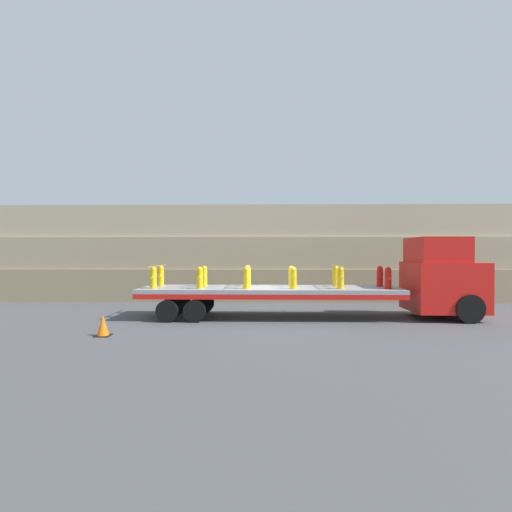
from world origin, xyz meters
The scene contains 20 objects.
ground_plane centered at (0.00, 0.00, 0.00)m, with size 120.00×120.00×0.00m, color #474749.
rock_cliff centered at (0.00, 6.51, 2.64)m, with size 60.00×3.30×5.27m.
truck_cab centered at (7.12, 0.00, 1.63)m, with size 2.74×2.63×3.29m.
flatbed_trailer centered at (-0.54, 0.00, 1.04)m, with size 10.53×2.68×1.25m.
fire_hydrant_yellow_near_0 centered at (-4.67, -0.57, 1.67)m, with size 0.32×0.50×0.87m.
fire_hydrant_yellow_far_0 centered at (-4.67, 0.57, 1.67)m, with size 0.32×0.50×0.87m.
fire_hydrant_yellow_near_1 centered at (-2.80, -0.57, 1.67)m, with size 0.32×0.50×0.87m.
fire_hydrant_yellow_far_1 centered at (-2.80, 0.57, 1.67)m, with size 0.32×0.50×0.87m.
fire_hydrant_yellow_near_2 centered at (-0.93, -0.57, 1.67)m, with size 0.32×0.50×0.87m.
fire_hydrant_yellow_far_2 centered at (-0.93, 0.57, 1.67)m, with size 0.32×0.50×0.87m.
fire_hydrant_yellow_near_3 centered at (0.93, -0.57, 1.67)m, with size 0.32×0.50×0.87m.
fire_hydrant_yellow_far_3 centered at (0.93, 0.57, 1.67)m, with size 0.32×0.50×0.87m.
fire_hydrant_yellow_near_4 centered at (2.80, -0.57, 1.67)m, with size 0.32×0.50×0.87m.
fire_hydrant_yellow_far_4 centered at (2.80, 0.57, 1.67)m, with size 0.32×0.50×0.87m.
fire_hydrant_red_near_5 centered at (4.67, -0.57, 1.67)m, with size 0.32×0.50×0.87m.
fire_hydrant_red_far_5 centered at (4.67, 0.57, 1.67)m, with size 0.32×0.50×0.87m.
cargo_strap_rear centered at (-4.67, 0.00, 2.12)m, with size 0.05×2.78×0.01m.
cargo_strap_middle centered at (-0.93, 0.00, 2.12)m, with size 0.05×2.78×0.01m.
cargo_strap_front centered at (2.80, 0.00, 2.12)m, with size 0.05×2.78×0.01m.
traffic_cone centered at (-5.40, -3.74, 0.33)m, with size 0.49×0.49×0.68m.
Camera 1 is at (-0.15, -16.41, 2.71)m, focal length 28.00 mm.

